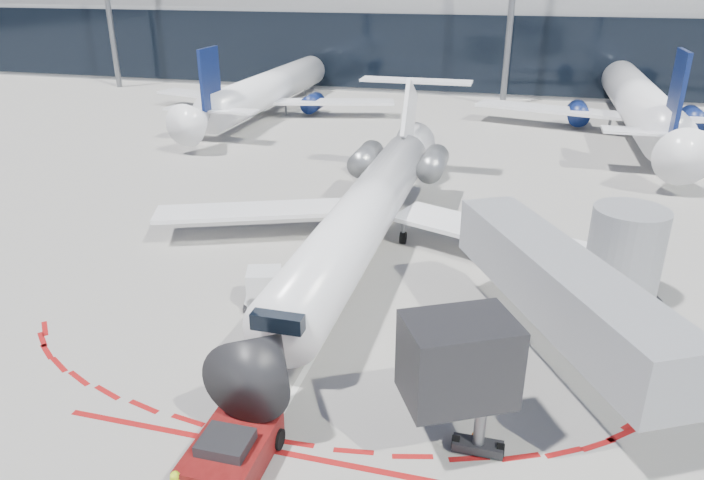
# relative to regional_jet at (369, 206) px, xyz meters

# --- Properties ---
(ground) EXTENTS (260.00, 260.00, 0.00)m
(ground) POSITION_rel_regional_jet_xyz_m (0.28, -4.58, -2.58)
(ground) COLOR gray
(ground) RESTS_ON ground
(apron_centerline) EXTENTS (0.25, 40.00, 0.01)m
(apron_centerline) POSITION_rel_regional_jet_xyz_m (0.28, -2.58, -2.57)
(apron_centerline) COLOR silver
(apron_centerline) RESTS_ON ground
(apron_stop_bar) EXTENTS (14.00, 0.25, 0.01)m
(apron_stop_bar) POSITION_rel_regional_jet_xyz_m (0.28, -16.08, -2.57)
(apron_stop_bar) COLOR maroon
(apron_stop_bar) RESTS_ON ground
(terminal_building) EXTENTS (150.00, 24.15, 24.00)m
(terminal_building) POSITION_rel_regional_jet_xyz_m (0.28, 60.39, 5.94)
(terminal_building) COLOR gray
(terminal_building) RESTS_ON ground
(jet_bridge) EXTENTS (10.03, 15.20, 4.90)m
(jet_bridge) POSITION_rel_regional_jet_xyz_m (10.07, -7.60, 0.43)
(jet_bridge) COLOR gray
(jet_bridge) RESTS_ON ground
(regional_jet) EXTENTS (25.01, 30.84, 7.72)m
(regional_jet) POSITION_rel_regional_jet_xyz_m (0.00, 0.00, 0.00)
(regional_jet) COLOR white
(regional_jet) RESTS_ON ground
(pushback_tug) EXTENTS (2.34, 5.45, 1.42)m
(pushback_tug) POSITION_rel_regional_jet_xyz_m (-0.21, -17.09, -1.95)
(pushback_tug) COLOR #510C0B
(pushback_tug) RESTS_ON ground
(uld_container) EXTENTS (2.29, 2.11, 1.77)m
(uld_container) POSITION_rel_regional_jet_xyz_m (-3.15, -7.24, -1.70)
(uld_container) COLOR black
(uld_container) RESTS_ON ground
(safety_cone_right) EXTENTS (0.35, 0.35, 0.48)m
(safety_cone_right) POSITION_rel_regional_jet_xyz_m (6.86, -14.03, -2.34)
(safety_cone_right) COLOR #E35F04
(safety_cone_right) RESTS_ON ground
(bg_airliner_0) EXTENTS (31.77, 33.64, 10.28)m
(bg_airliner_0) POSITION_rel_regional_jet_xyz_m (-18.93, 33.14, 2.56)
(bg_airliner_0) COLOR white
(bg_airliner_0) RESTS_ON ground
(bg_airliner_1) EXTENTS (35.20, 37.27, 11.39)m
(bg_airliner_1) POSITION_rel_regional_jet_xyz_m (17.99, 34.19, 3.11)
(bg_airliner_1) COLOR white
(bg_airliner_1) RESTS_ON ground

